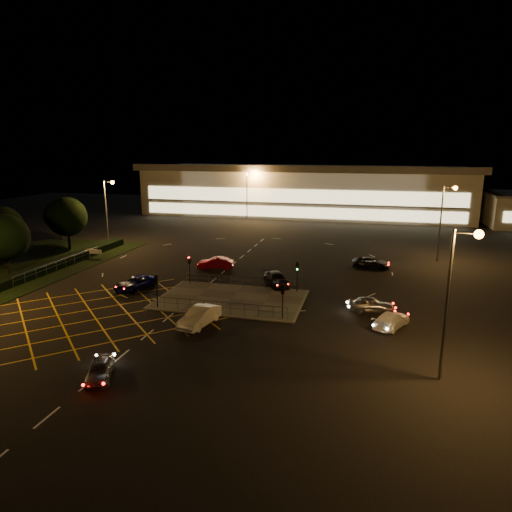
% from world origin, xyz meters
% --- Properties ---
extents(ground, '(180.00, 180.00, 0.00)m').
position_xyz_m(ground, '(0.00, 0.00, 0.00)').
color(ground, black).
rests_on(ground, ground).
extents(pedestrian_island, '(14.00, 9.00, 0.12)m').
position_xyz_m(pedestrian_island, '(2.00, -2.00, 0.06)').
color(pedestrian_island, '#4C4944').
rests_on(pedestrian_island, ground).
extents(grass_verge, '(18.00, 30.00, 0.08)m').
position_xyz_m(grass_verge, '(-28.00, 6.00, 0.04)').
color(grass_verge, black).
rests_on(grass_verge, ground).
extents(hedge, '(2.00, 26.00, 1.00)m').
position_xyz_m(hedge, '(-23.00, 6.00, 0.50)').
color(hedge, black).
rests_on(hedge, ground).
extents(supermarket, '(72.00, 26.50, 10.50)m').
position_xyz_m(supermarket, '(0.00, 61.95, 5.31)').
color(supermarket, beige).
rests_on(supermarket, ground).
extents(streetlight_se, '(1.78, 0.56, 10.03)m').
position_xyz_m(streetlight_se, '(20.44, -14.00, 6.56)').
color(streetlight_se, slate).
rests_on(streetlight_se, ground).
extents(streetlight_nw, '(1.78, 0.56, 10.03)m').
position_xyz_m(streetlight_nw, '(-23.56, 18.00, 6.56)').
color(streetlight_nw, slate).
rests_on(streetlight_nw, ground).
extents(streetlight_ne, '(1.78, 0.56, 10.03)m').
position_xyz_m(streetlight_ne, '(24.44, 20.00, 6.56)').
color(streetlight_ne, slate).
rests_on(streetlight_ne, ground).
extents(streetlight_far_left, '(1.78, 0.56, 10.03)m').
position_xyz_m(streetlight_far_left, '(-9.56, 48.00, 6.56)').
color(streetlight_far_left, slate).
rests_on(streetlight_far_left, ground).
extents(streetlight_far_right, '(1.78, 0.56, 10.03)m').
position_xyz_m(streetlight_far_right, '(30.44, 50.00, 6.56)').
color(streetlight_far_right, slate).
rests_on(streetlight_far_right, ground).
extents(signal_sw, '(0.28, 0.30, 3.15)m').
position_xyz_m(signal_sw, '(-4.00, -5.99, 2.37)').
color(signal_sw, black).
rests_on(signal_sw, pedestrian_island).
extents(signal_se, '(0.28, 0.30, 3.15)m').
position_xyz_m(signal_se, '(8.00, -5.99, 2.37)').
color(signal_se, black).
rests_on(signal_se, pedestrian_island).
extents(signal_nw, '(0.28, 0.30, 3.15)m').
position_xyz_m(signal_nw, '(-4.00, 1.99, 2.37)').
color(signal_nw, black).
rests_on(signal_nw, pedestrian_island).
extents(signal_ne, '(0.28, 0.30, 3.15)m').
position_xyz_m(signal_ne, '(8.00, 1.99, 2.37)').
color(signal_ne, black).
rests_on(signal_ne, pedestrian_island).
extents(tree_b, '(5.40, 5.40, 7.35)m').
position_xyz_m(tree_b, '(-32.00, 6.00, 4.64)').
color(tree_b, black).
rests_on(tree_b, ground).
extents(tree_c, '(5.76, 5.76, 7.84)m').
position_xyz_m(tree_c, '(-28.00, 14.00, 4.95)').
color(tree_c, black).
rests_on(tree_c, ground).
extents(tree_d, '(4.68, 4.68, 6.37)m').
position_xyz_m(tree_d, '(-34.00, 20.00, 4.02)').
color(tree_d, black).
rests_on(tree_d, ground).
extents(tree_e, '(5.40, 5.40, 7.35)m').
position_xyz_m(tree_e, '(-26.00, 0.00, 4.64)').
color(tree_e, black).
rests_on(tree_e, ground).
extents(car_near_silver, '(2.80, 4.02, 1.27)m').
position_xyz_m(car_near_silver, '(-1.63, -19.27, 0.64)').
color(car_near_silver, '#B6B8BE').
rests_on(car_near_silver, ground).
extents(car_queue_white, '(2.56, 4.99, 1.57)m').
position_xyz_m(car_queue_white, '(1.40, -9.00, 0.78)').
color(car_queue_white, white).
rests_on(car_queue_white, ground).
extents(car_left_blue, '(3.59, 5.33, 1.36)m').
position_xyz_m(car_left_blue, '(-9.00, -1.15, 0.68)').
color(car_left_blue, '#0C0D4A').
rests_on(car_left_blue, ground).
extents(car_far_dkgrey, '(4.11, 5.17, 1.40)m').
position_xyz_m(car_far_dkgrey, '(5.43, 3.88, 0.70)').
color(car_far_dkgrey, black).
rests_on(car_far_dkgrey, ground).
extents(car_right_silver, '(4.34, 2.22, 1.42)m').
position_xyz_m(car_right_silver, '(15.55, -2.08, 0.71)').
color(car_right_silver, '#A3A4AA').
rests_on(car_right_silver, ground).
extents(car_circ_red, '(4.70, 2.27, 1.48)m').
position_xyz_m(car_circ_red, '(-3.37, 8.96, 0.74)').
color(car_circ_red, maroon).
rests_on(car_circ_red, ground).
extents(car_east_grey, '(4.81, 2.40, 1.31)m').
position_xyz_m(car_east_grey, '(15.47, 14.20, 0.66)').
color(car_east_grey, black).
rests_on(car_east_grey, ground).
extents(car_approach_white, '(3.59, 4.78, 1.29)m').
position_xyz_m(car_approach_white, '(17.24, -5.41, 0.64)').
color(car_approach_white, white).
rests_on(car_approach_white, ground).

